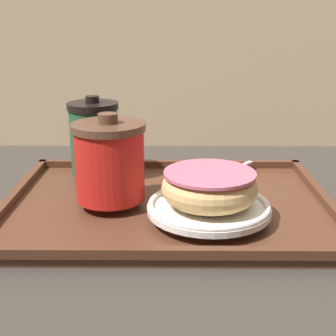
{
  "coord_description": "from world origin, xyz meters",
  "views": [
    {
      "loc": [
        -0.01,
        -0.64,
        0.98
      ],
      "look_at": [
        -0.01,
        -0.0,
        0.78
      ],
      "focal_mm": 50.0,
      "sensor_mm": 36.0,
      "label": 1
    }
  ],
  "objects_px": {
    "coffee_cup_rear": "(94,138)",
    "spoon": "(219,174)",
    "coffee_cup_front": "(110,161)",
    "donut_chocolate_glazed": "(209,187)"
  },
  "relations": [
    {
      "from": "coffee_cup_rear",
      "to": "donut_chocolate_glazed",
      "type": "bearing_deg",
      "value": -42.97
    },
    {
      "from": "coffee_cup_front",
      "to": "donut_chocolate_glazed",
      "type": "bearing_deg",
      "value": -19.07
    },
    {
      "from": "coffee_cup_front",
      "to": "coffee_cup_rear",
      "type": "height_order",
      "value": "coffee_cup_rear"
    },
    {
      "from": "spoon",
      "to": "coffee_cup_rear",
      "type": "bearing_deg",
      "value": -54.98
    },
    {
      "from": "coffee_cup_front",
      "to": "spoon",
      "type": "bearing_deg",
      "value": 30.48
    },
    {
      "from": "coffee_cup_front",
      "to": "donut_chocolate_glazed",
      "type": "height_order",
      "value": "coffee_cup_front"
    },
    {
      "from": "donut_chocolate_glazed",
      "to": "spoon",
      "type": "height_order",
      "value": "donut_chocolate_glazed"
    },
    {
      "from": "donut_chocolate_glazed",
      "to": "spoon",
      "type": "distance_m",
      "value": 0.15
    },
    {
      "from": "coffee_cup_rear",
      "to": "spoon",
      "type": "relative_size",
      "value": 1.15
    },
    {
      "from": "donut_chocolate_glazed",
      "to": "spoon",
      "type": "xyz_separation_m",
      "value": [
        0.03,
        0.14,
        -0.03
      ]
    }
  ]
}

